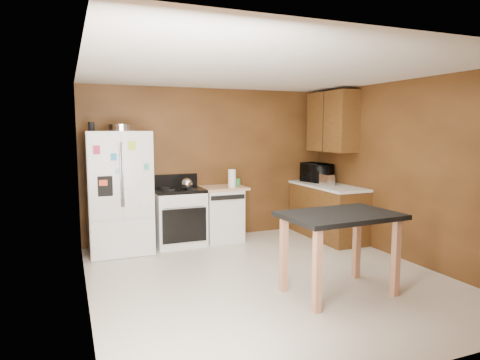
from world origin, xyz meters
TOP-DOWN VIEW (x-y plane):
  - floor at (0.00, 0.00)m, footprint 4.50×4.50m
  - ceiling at (0.00, 0.00)m, footprint 4.50×4.50m
  - wall_back at (0.00, 2.25)m, footprint 4.20×0.00m
  - wall_front at (0.00, -2.25)m, footprint 4.20×0.00m
  - wall_left at (-2.10, 0.00)m, footprint 0.00×4.50m
  - wall_right at (2.10, 0.00)m, footprint 0.00×4.50m
  - roasting_pan at (-1.49, 1.88)m, footprint 0.39×0.39m
  - pen_cup at (-1.91, 1.77)m, footprint 0.09×0.09m
  - kettle at (-0.53, 1.81)m, footprint 0.17×0.17m
  - paper_towel at (0.22, 1.83)m, footprint 0.16×0.16m
  - green_canister at (0.38, 2.01)m, footprint 0.12×0.12m
  - toaster at (1.76, 1.42)m, footprint 0.15×0.25m
  - microwave at (1.82, 1.83)m, footprint 0.50×0.63m
  - refrigerator at (-1.55, 1.86)m, footprint 0.90×0.80m
  - gas_range at (-0.64, 1.92)m, footprint 0.76×0.68m
  - dishwasher at (0.08, 1.95)m, footprint 0.78×0.63m
  - right_cabinets at (1.84, 1.48)m, footprint 0.63×1.58m
  - island at (0.51, -0.74)m, footprint 1.30×0.90m

SIDE VIEW (x-z plane):
  - floor at x=0.00m, z-range 0.00..0.00m
  - dishwasher at x=0.08m, z-range 0.01..0.90m
  - gas_range at x=-0.64m, z-range -0.09..1.01m
  - island at x=0.51m, z-range 0.32..1.23m
  - refrigerator at x=-1.55m, z-range 0.00..1.80m
  - right_cabinets at x=1.84m, z-range -0.32..2.13m
  - green_canister at x=0.38m, z-range 0.89..1.00m
  - kettle at x=-0.53m, z-range 0.90..1.07m
  - toaster at x=1.76m, z-range 0.90..1.08m
  - paper_towel at x=0.22m, z-range 0.89..1.18m
  - microwave at x=1.82m, z-range 0.90..1.20m
  - wall_back at x=0.00m, z-range -0.85..3.35m
  - wall_front at x=0.00m, z-range -0.85..3.35m
  - wall_left at x=-2.10m, z-range -1.00..3.50m
  - wall_right at x=2.10m, z-range -1.00..3.50m
  - roasting_pan at x=-1.49m, z-range 1.80..1.90m
  - pen_cup at x=-1.91m, z-range 1.80..1.93m
  - ceiling at x=0.00m, z-range 2.50..2.50m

